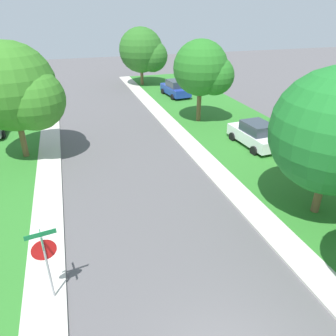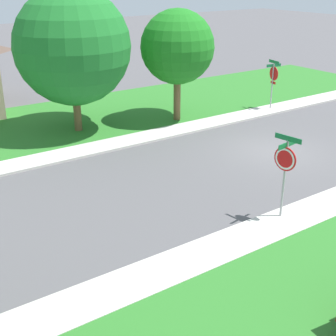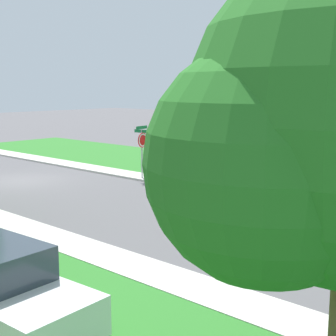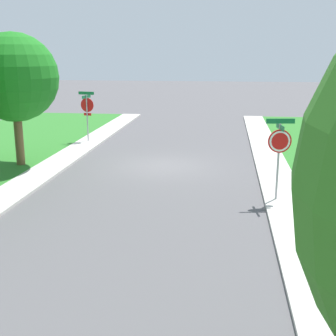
% 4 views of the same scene
% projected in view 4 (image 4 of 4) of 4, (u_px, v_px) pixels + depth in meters
% --- Properties ---
extents(ground_plane, '(120.00, 120.00, 0.00)m').
position_uv_depth(ground_plane, '(163.00, 166.00, 19.76)').
color(ground_plane, '#565456').
extents(stop_sign_near_corner, '(0.91, 0.91, 2.77)m').
position_uv_depth(stop_sign_near_corner, '(87.00, 108.00, 24.48)').
color(stop_sign_near_corner, '#9E9EA3').
rests_on(stop_sign_near_corner, ground).
extents(stop_sign_far_corner, '(0.91, 0.91, 2.77)m').
position_uv_depth(stop_sign_far_corner, '(279.00, 146.00, 14.56)').
color(stop_sign_far_corner, '#9E9EA3').
rests_on(stop_sign_far_corner, ground).
extents(tree_corner_large, '(3.96, 3.68, 5.64)m').
position_uv_depth(tree_corner_large, '(11.00, 80.00, 19.00)').
color(tree_corner_large, brown).
rests_on(tree_corner_large, ground).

